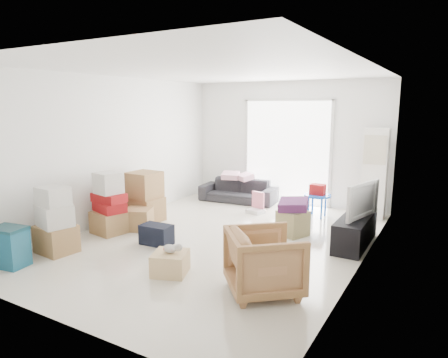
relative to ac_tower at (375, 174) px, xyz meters
The scene contains 21 objects.
room_shell 3.32m from the ac_tower, 126.35° to the right, with size 4.98×6.48×3.18m.
sliding_door 2.01m from the ac_tower, behind, with size 2.10×0.04×2.33m.
ac_tower is the anchor object (origin of this frame).
tv_console 1.89m from the ac_tower, 88.39° to the right, with size 0.42×1.39×0.46m, color black.
television 1.81m from the ac_tower, 88.39° to the right, with size 0.96×0.55×0.13m, color black.
sofa 2.96m from the ac_tower, behind, with size 1.73×0.51×0.68m, color #27272C.
pillow_left 3.10m from the ac_tower, behind, with size 0.40×0.32×0.13m, color #EBACC5.
pillow_right 2.73m from the ac_tower, behind, with size 0.38×0.30×0.13m, color #EBACC5.
armchair 4.06m from the ac_tower, 97.31° to the right, with size 0.81×0.76×0.83m, color #B37A4F.
storage_bins 6.36m from the ac_tower, 127.45° to the right, with size 0.52×0.41×0.55m.
box_stack_a 5.77m from the ac_tower, 130.71° to the right, with size 0.59×0.53×1.00m.
box_stack_b 5.00m from the ac_tower, 138.88° to the right, with size 0.65×0.60×1.06m.
box_stack_c 4.45m from the ac_tower, 147.07° to the right, with size 0.67×0.57×0.94m.
loose_box 4.56m from the ac_tower, 140.27° to the right, with size 0.45×0.45×0.38m, color olive.
duffel_bag 4.34m from the ac_tower, 128.76° to the right, with size 0.49×0.30×0.32m, color black.
ottoman 2.17m from the ac_tower, 118.04° to the right, with size 0.42×0.42×0.42m, color #918A54.
blanket 2.10m from the ac_tower, 118.04° to the right, with size 0.47×0.47×0.14m, color #542256.
kids_table 1.16m from the ac_tower, 152.06° to the right, with size 0.53×0.53×0.65m.
toy_walker 2.40m from the ac_tower, 158.75° to the right, with size 0.37×0.34×0.42m.
wood_crate 4.56m from the ac_tower, 113.50° to the right, with size 0.43×0.43×0.29m, color tan.
plush_bunny 4.52m from the ac_tower, 113.19° to the right, with size 0.27×0.15×0.13m.
Camera 1 is at (3.23, -5.39, 2.17)m, focal length 32.00 mm.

